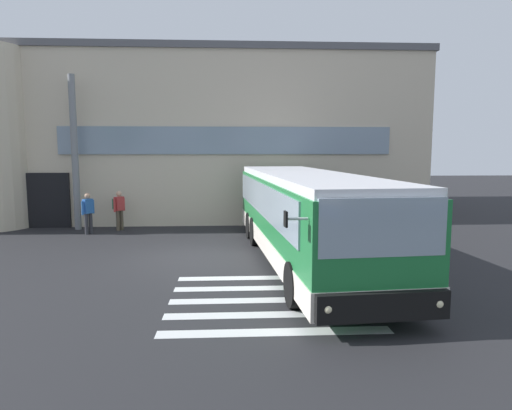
{
  "coord_description": "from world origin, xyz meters",
  "views": [
    {
      "loc": [
        1.22,
        -13.97,
        3.37
      ],
      "look_at": [
        2.05,
        1.33,
        1.5
      ],
      "focal_mm": 31.49,
      "sensor_mm": 36.0,
      "label": 1
    }
  ],
  "objects_px": {
    "passenger_near_column": "(88,211)",
    "passenger_by_doorway": "(119,208)",
    "safety_bollard_yellow": "(255,224)",
    "entry_support_column": "(75,153)",
    "bus_main_foreground": "(305,218)"
  },
  "relations": [
    {
      "from": "safety_bollard_yellow",
      "to": "passenger_by_doorway",
      "type": "bearing_deg",
      "value": 165.34
    },
    {
      "from": "bus_main_foreground",
      "to": "passenger_by_doorway",
      "type": "xyz_separation_m",
      "value": [
        -6.97,
        5.78,
        -0.37
      ]
    },
    {
      "from": "entry_support_column",
      "to": "passenger_near_column",
      "type": "relative_size",
      "value": 3.88
    },
    {
      "from": "entry_support_column",
      "to": "passenger_near_column",
      "type": "distance_m",
      "value": 2.7
    },
    {
      "from": "bus_main_foreground",
      "to": "safety_bollard_yellow",
      "type": "height_order",
      "value": "bus_main_foreground"
    },
    {
      "from": "passenger_by_doorway",
      "to": "safety_bollard_yellow",
      "type": "height_order",
      "value": "passenger_by_doorway"
    },
    {
      "from": "bus_main_foreground",
      "to": "passenger_by_doorway",
      "type": "relative_size",
      "value": 7.06
    },
    {
      "from": "passenger_near_column",
      "to": "passenger_by_doorway",
      "type": "distance_m",
      "value": 1.31
    },
    {
      "from": "entry_support_column",
      "to": "passenger_by_doorway",
      "type": "distance_m",
      "value": 2.94
    },
    {
      "from": "passenger_by_doorway",
      "to": "safety_bollard_yellow",
      "type": "relative_size",
      "value": 1.86
    },
    {
      "from": "entry_support_column",
      "to": "bus_main_foreground",
      "type": "bearing_deg",
      "value": -34.73
    },
    {
      "from": "entry_support_column",
      "to": "bus_main_foreground",
      "type": "relative_size",
      "value": 0.55
    },
    {
      "from": "bus_main_foreground",
      "to": "passenger_by_doorway",
      "type": "height_order",
      "value": "bus_main_foreground"
    },
    {
      "from": "safety_bollard_yellow",
      "to": "entry_support_column",
      "type": "bearing_deg",
      "value": 166.51
    },
    {
      "from": "bus_main_foreground",
      "to": "passenger_near_column",
      "type": "bearing_deg",
      "value": 148.17
    }
  ]
}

